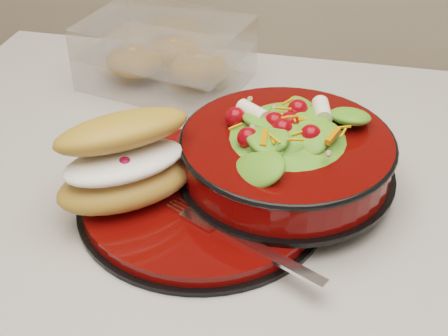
% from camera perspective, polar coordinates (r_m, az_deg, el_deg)
% --- Properties ---
extents(dinner_plate, '(0.28, 0.28, 0.02)m').
position_cam_1_polar(dinner_plate, '(0.69, -1.92, -2.77)').
color(dinner_plate, black).
rests_on(dinner_plate, island_counter).
extents(salad_bowl, '(0.25, 0.25, 0.10)m').
position_cam_1_polar(salad_bowl, '(0.70, 5.78, 1.93)').
color(salad_bowl, black).
rests_on(salad_bowl, dinner_plate).
extents(croissant, '(0.17, 0.17, 0.09)m').
position_cam_1_polar(croissant, '(0.67, -8.92, 0.63)').
color(croissant, '#C27A3B').
rests_on(croissant, dinner_plate).
extents(fork, '(0.16, 0.09, 0.00)m').
position_cam_1_polar(fork, '(0.62, 2.01, -6.76)').
color(fork, silver).
rests_on(fork, dinner_plate).
extents(pastry_box, '(0.25, 0.21, 0.09)m').
position_cam_1_polar(pastry_box, '(0.93, -5.30, 10.26)').
color(pastry_box, white).
rests_on(pastry_box, island_counter).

